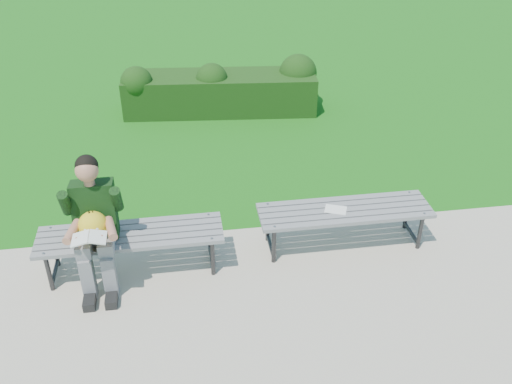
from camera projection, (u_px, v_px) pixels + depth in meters
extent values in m
plane|color=#367122|center=(231.00, 231.00, 6.38)|extent=(80.00, 80.00, 0.00)
cube|color=#A8A38B|center=(253.00, 348.00, 4.90)|extent=(30.00, 3.50, 0.02)
cube|color=#143917|center=(220.00, 93.00, 9.05)|extent=(3.07, 1.04, 0.60)
sphere|color=#143917|center=(137.00, 82.00, 8.71)|extent=(0.54, 0.54, 0.49)
sphere|color=#143917|center=(212.00, 79.00, 8.83)|extent=(0.54, 0.54, 0.49)
sphere|color=#143917|center=(298.00, 73.00, 9.06)|extent=(0.65, 0.65, 0.60)
cube|color=gray|center=(130.00, 248.00, 5.38)|extent=(1.80, 0.08, 0.04)
cube|color=gray|center=(130.00, 241.00, 5.47)|extent=(1.80, 0.08, 0.04)
cube|color=gray|center=(130.00, 235.00, 5.55)|extent=(1.80, 0.08, 0.04)
cube|color=gray|center=(131.00, 229.00, 5.64)|extent=(1.80, 0.08, 0.04)
cube|color=gray|center=(131.00, 223.00, 5.73)|extent=(1.80, 0.08, 0.04)
cylinder|color=#2D2D30|center=(49.00, 273.00, 5.41)|extent=(0.04, 0.04, 0.41)
cylinder|color=#2D2D30|center=(55.00, 249.00, 5.73)|extent=(0.04, 0.04, 0.41)
cylinder|color=#2D2D30|center=(48.00, 246.00, 5.48)|extent=(0.04, 0.42, 0.04)
cylinder|color=#2D2D30|center=(55.00, 272.00, 5.65)|extent=(0.04, 0.42, 0.04)
cylinder|color=gray|center=(44.00, 253.00, 5.27)|extent=(0.02, 0.02, 0.01)
cylinder|color=gray|center=(50.00, 228.00, 5.62)|extent=(0.02, 0.02, 0.01)
cylinder|color=#2D2D30|center=(213.00, 258.00, 5.61)|extent=(0.04, 0.04, 0.41)
cylinder|color=#2D2D30|center=(210.00, 235.00, 5.93)|extent=(0.04, 0.04, 0.41)
cylinder|color=#2D2D30|center=(210.00, 232.00, 5.67)|extent=(0.04, 0.42, 0.04)
cylinder|color=#2D2D30|center=(212.00, 257.00, 5.85)|extent=(0.04, 0.42, 0.04)
cylinder|color=gray|center=(212.00, 238.00, 5.47)|extent=(0.02, 0.02, 0.01)
cylinder|color=gray|center=(208.00, 214.00, 5.81)|extent=(0.02, 0.02, 0.01)
cube|color=gray|center=(351.00, 222.00, 5.74)|extent=(1.80, 0.08, 0.04)
cube|color=gray|center=(348.00, 216.00, 5.83)|extent=(1.80, 0.08, 0.04)
cube|color=gray|center=(345.00, 211.00, 5.92)|extent=(1.80, 0.08, 0.04)
cube|color=gray|center=(342.00, 205.00, 6.01)|extent=(1.80, 0.08, 0.04)
cube|color=gray|center=(339.00, 200.00, 6.09)|extent=(1.80, 0.08, 0.04)
cylinder|color=#2D2D30|center=(274.00, 246.00, 5.78)|extent=(0.04, 0.04, 0.41)
cylinder|color=#2D2D30|center=(268.00, 224.00, 6.10)|extent=(0.04, 0.04, 0.41)
cylinder|color=#2D2D30|center=(271.00, 220.00, 5.84)|extent=(0.04, 0.42, 0.04)
cylinder|color=#2D2D30|center=(270.00, 246.00, 6.02)|extent=(0.04, 0.42, 0.04)
cylinder|color=gray|center=(275.00, 227.00, 5.63)|extent=(0.02, 0.02, 0.01)
cylinder|color=gray|center=(268.00, 204.00, 5.98)|extent=(0.02, 0.02, 0.01)
cylinder|color=#2D2D30|center=(420.00, 232.00, 5.98)|extent=(0.04, 0.04, 0.41)
cylinder|color=#2D2D30|center=(407.00, 212.00, 6.30)|extent=(0.04, 0.04, 0.41)
cylinder|color=#2D2D30|center=(416.00, 208.00, 6.04)|extent=(0.04, 0.42, 0.04)
cylinder|color=#2D2D30|center=(411.00, 233.00, 6.21)|extent=(0.04, 0.42, 0.04)
cylinder|color=gray|center=(424.00, 213.00, 5.83)|extent=(0.02, 0.02, 0.01)
cylinder|color=gray|center=(409.00, 192.00, 6.18)|extent=(0.02, 0.02, 0.01)
cube|color=gray|center=(85.00, 241.00, 5.32)|extent=(0.14, 0.42, 0.13)
cube|color=gray|center=(107.00, 239.00, 5.35)|extent=(0.14, 0.42, 0.13)
cube|color=gray|center=(88.00, 278.00, 5.33)|extent=(0.12, 0.13, 0.45)
cube|color=gray|center=(110.00, 276.00, 5.35)|extent=(0.12, 0.13, 0.45)
cube|color=black|center=(90.00, 299.00, 5.34)|extent=(0.11, 0.26, 0.09)
cube|color=black|center=(112.00, 297.00, 5.36)|extent=(0.11, 0.26, 0.09)
cube|color=black|center=(95.00, 210.00, 5.39)|extent=(0.40, 0.30, 0.59)
cylinder|color=#B6745B|center=(89.00, 182.00, 5.21)|extent=(0.10, 0.10, 0.08)
sphere|color=#B6745B|center=(87.00, 170.00, 5.12)|extent=(0.21, 0.21, 0.21)
sphere|color=black|center=(87.00, 166.00, 5.13)|extent=(0.21, 0.21, 0.21)
cylinder|color=black|center=(65.00, 203.00, 5.19)|extent=(0.10, 0.21, 0.30)
cylinder|color=black|center=(117.00, 199.00, 5.25)|extent=(0.10, 0.21, 0.30)
cylinder|color=#B6745B|center=(72.00, 232.00, 5.11)|extent=(0.14, 0.31, 0.08)
cylinder|color=#B6745B|center=(111.00, 228.00, 5.15)|extent=(0.14, 0.31, 0.08)
sphere|color=#B6745B|center=(78.00, 242.00, 4.98)|extent=(0.09, 0.09, 0.09)
sphere|color=#B6745B|center=(102.00, 240.00, 5.01)|extent=(0.09, 0.09, 0.09)
sphere|color=yellow|center=(93.00, 226.00, 5.22)|extent=(0.27, 0.27, 0.27)
cone|color=orange|center=(92.00, 233.00, 5.13)|extent=(0.08, 0.08, 0.08)
cone|color=black|center=(89.00, 213.00, 5.16)|extent=(0.03, 0.05, 0.08)
cone|color=black|center=(93.00, 213.00, 5.18)|extent=(0.03, 0.04, 0.07)
sphere|color=white|center=(86.00, 229.00, 5.12)|extent=(0.05, 0.05, 0.05)
sphere|color=white|center=(97.00, 229.00, 5.13)|extent=(0.05, 0.05, 0.05)
cube|color=white|center=(80.00, 239.00, 4.94)|extent=(0.15, 0.20, 0.05)
cube|color=white|center=(98.00, 237.00, 4.96)|extent=(0.15, 0.20, 0.05)
cube|color=white|center=(336.00, 210.00, 5.89)|extent=(0.26, 0.23, 0.01)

